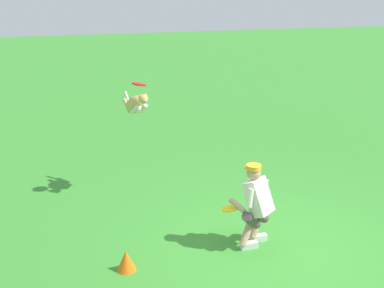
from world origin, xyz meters
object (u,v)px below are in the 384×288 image
(person, at_px, (256,203))
(training_cone, at_px, (126,260))
(frisbee_held, at_px, (230,209))
(frisbee_flying, at_px, (139,84))
(dog, at_px, (136,105))

(person, relative_size, training_cone, 4.32)
(training_cone, bearing_deg, frisbee_held, -170.75)
(person, bearing_deg, frisbee_held, 38.35)
(training_cone, bearing_deg, frisbee_flying, -105.34)
(frisbee_held, bearing_deg, frisbee_flying, -65.78)
(frisbee_flying, relative_size, training_cone, 0.84)
(person, xyz_separation_m, dog, (1.36, -2.49, 0.99))
(training_cone, bearing_deg, dog, -103.24)
(dog, xyz_separation_m, frisbee_held, (-0.99, 2.39, -1.08))
(dog, xyz_separation_m, frisbee_flying, (-0.03, 0.26, 0.43))
(frisbee_flying, distance_m, training_cone, 3.16)
(frisbee_flying, xyz_separation_m, training_cone, (0.65, 2.38, -1.97))
(dog, bearing_deg, training_cone, -27.18)
(person, relative_size, frisbee_flying, 5.14)
(person, height_order, training_cone, person)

